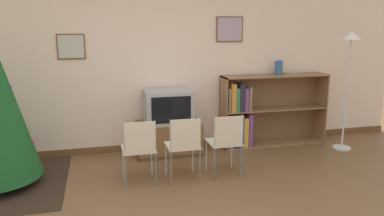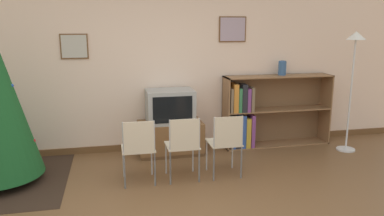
{
  "view_description": "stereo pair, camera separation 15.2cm",
  "coord_description": "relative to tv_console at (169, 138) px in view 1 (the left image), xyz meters",
  "views": [
    {
      "loc": [
        -0.76,
        -3.05,
        1.91
      ],
      "look_at": [
        0.36,
        1.41,
        0.89
      ],
      "focal_mm": 35.0,
      "sensor_mm": 36.0,
      "label": 1
    },
    {
      "loc": [
        -0.62,
        -3.08,
        1.91
      ],
      "look_at": [
        0.36,
        1.41,
        0.89
      ],
      "focal_mm": 35.0,
      "sensor_mm": 36.0,
      "label": 2
    }
  ],
  "objects": [
    {
      "name": "bookshelf",
      "position": [
        1.44,
        0.09,
        0.28
      ],
      "size": [
        1.74,
        0.36,
        1.13
      ],
      "color": "olive",
      "rests_on": "ground_plane"
    },
    {
      "name": "television",
      "position": [
        0.0,
        -0.0,
        0.49
      ],
      "size": [
        0.69,
        0.5,
        0.49
      ],
      "color": "#9E9E99",
      "rests_on": "tv_console"
    },
    {
      "name": "tv_console",
      "position": [
        0.0,
        0.0,
        0.0
      ],
      "size": [
        0.95,
        0.51,
        0.49
      ],
      "color": "brown",
      "rests_on": "ground_plane"
    },
    {
      "name": "folding_chair_right",
      "position": [
        0.55,
        -1.03,
        0.22
      ],
      "size": [
        0.4,
        0.4,
        0.82
      ],
      "color": "beige",
      "rests_on": "ground_plane"
    },
    {
      "name": "standing_lamp",
      "position": [
        2.7,
        -0.43,
        1.15
      ],
      "size": [
        0.28,
        0.28,
        1.82
      ],
      "color": "silver",
      "rests_on": "ground_plane"
    },
    {
      "name": "folding_chair_left",
      "position": [
        -0.55,
        -1.03,
        0.22
      ],
      "size": [
        0.4,
        0.4,
        0.82
      ],
      "color": "beige",
      "rests_on": "ground_plane"
    },
    {
      "name": "folding_chair_center",
      "position": [
        0.0,
        -1.03,
        0.22
      ],
      "size": [
        0.4,
        0.4,
        0.82
      ],
      "color": "beige",
      "rests_on": "ground_plane"
    },
    {
      "name": "vase",
      "position": [
        1.83,
        0.13,
        1.0
      ],
      "size": [
        0.13,
        0.13,
        0.23
      ],
      "color": "#335684",
      "rests_on": "bookshelf"
    },
    {
      "name": "wall_back",
      "position": [
        -0.21,
        0.32,
        1.1
      ],
      "size": [
        8.47,
        0.11,
        2.7
      ],
      "color": "beige",
      "rests_on": "ground_plane"
    }
  ]
}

